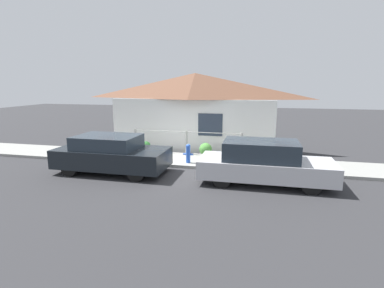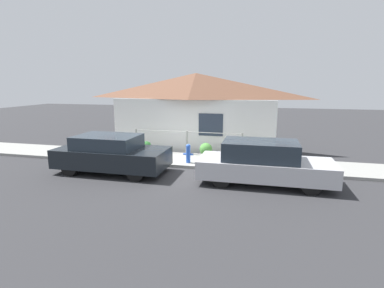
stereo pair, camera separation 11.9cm
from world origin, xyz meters
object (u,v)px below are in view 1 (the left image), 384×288
Objects in this scene: car_right at (264,163)px; potted_plant_by_fence at (146,147)px; potted_plant_near_hydrant at (206,150)px; potted_plant_corner at (252,156)px; fire_hydrant at (188,153)px; car_left at (111,154)px.

car_right is 5.77m from potted_plant_by_fence.
potted_plant_by_fence is (-2.72, 0.15, -0.04)m from potted_plant_near_hydrant.
fire_hydrant is at bearing -163.60° from potted_plant_corner.
car_right is at bearing -27.71° from fire_hydrant.
car_right is 2.30m from potted_plant_corner.
car_left is 5.36m from car_right.
fire_hydrant is at bearing -116.42° from potted_plant_near_hydrant.
potted_plant_by_fence is (0.26, 2.68, -0.29)m from car_left.
car_right is 3.26m from fire_hydrant.
potted_plant_near_hydrant is 1.30× the size of potted_plant_corner.
potted_plant_near_hydrant is 2.73m from potted_plant_by_fence.
potted_plant_corner is at bearing 101.22° from car_right.
potted_plant_corner is at bearing -5.60° from potted_plant_by_fence.
fire_hydrant is at bearing 31.48° from car_left.
car_right reaches higher than potted_plant_corner.
car_right is 5.67× the size of fire_hydrant.
car_right reaches higher than potted_plant_by_fence.
potted_plant_by_fence is (-2.22, 1.17, -0.11)m from fire_hydrant.
car_right is at bearing -78.49° from potted_plant_corner.
car_right is 6.86× the size of potted_plant_near_hydrant.
car_left is 2.91m from fire_hydrant.
car_right is at bearing -46.79° from potted_plant_near_hydrant.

